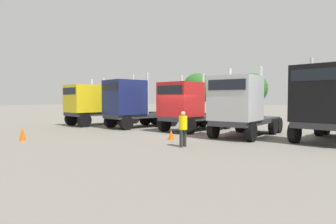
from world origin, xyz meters
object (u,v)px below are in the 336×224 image
Objects in this scene: semi_truck_red at (187,106)px; traffic_cone_far at (23,134)px; traffic_cone_near at (171,135)px; semi_truck_navy at (130,103)px; visitor_in_hivis at (183,126)px; semi_truck_yellow at (91,104)px; semi_truck_silver at (240,106)px; semi_truck_black at (326,104)px.

traffic_cone_far is (-5.23, -8.71, -1.39)m from semi_truck_red.
semi_truck_red reaches higher than traffic_cone_near.
semi_truck_navy is 3.68× the size of visitor_in_hivis.
traffic_cone_near is (10.47, -3.74, -1.52)m from semi_truck_yellow.
visitor_in_hivis reaches higher than traffic_cone_far.
semi_truck_navy is 4.90m from semi_truck_red.
semi_truck_silver is (4.19, -1.15, 0.08)m from semi_truck_red.
semi_truck_navy is 1.02× the size of semi_truck_red.
traffic_cone_far is at bearing 12.76° from semi_truck_navy.
semi_truck_yellow is at bearing 115.07° from traffic_cone_far.
semi_truck_red is 8.53× the size of traffic_cone_far.
semi_truck_red is (4.89, 0.21, -0.19)m from semi_truck_navy.
semi_truck_yellow reaches higher than traffic_cone_near.
traffic_cone_near is (-7.23, -3.29, -1.73)m from semi_truck_black.
semi_truck_navy is 7.46m from traffic_cone_near.
semi_truck_black is 7.51m from visitor_in_hivis.
semi_truck_yellow reaches higher than semi_truck_red.
semi_truck_silver is at bearing -73.11° from semi_truck_black.
traffic_cone_far is at bearing -21.96° from semi_truck_red.
semi_truck_navy is at bearing 151.74° from visitor_in_hivis.
semi_truck_yellow is 3.97× the size of visitor_in_hivis.
visitor_in_hivis is (7.98, -5.57, -0.97)m from semi_truck_navy.
traffic_cone_far is (-6.53, -4.69, 0.07)m from traffic_cone_near.
semi_truck_silver is (13.36, -0.87, 0.03)m from semi_truck_yellow.
semi_truck_red is (9.17, 0.29, -0.05)m from semi_truck_yellow.
semi_truck_red is 4.35m from semi_truck_silver.
semi_truck_black is 9.27× the size of traffic_cone_far.
visitor_in_hivis reaches higher than traffic_cone_near.
semi_truck_red is 0.92× the size of semi_truck_black.
semi_truck_red is 10.79× the size of traffic_cone_near.
semi_truck_silver is 12.17m from traffic_cone_far.
semi_truck_yellow is 1.01× the size of semi_truck_black.
traffic_cone_near is 8.04m from traffic_cone_far.
traffic_cone_near is at bearing -54.25° from semi_truck_black.
semi_truck_yellow is 11.82× the size of traffic_cone_near.
semi_truck_navy is (4.28, 0.07, 0.14)m from semi_truck_yellow.
traffic_cone_far is (3.94, -8.42, -1.44)m from semi_truck_yellow.
semi_truck_silver is 11.34× the size of traffic_cone_near.
traffic_cone_far is (-13.76, -7.98, -1.65)m from semi_truck_black.
traffic_cone_near is at bearing 26.98° from semi_truck_red.
semi_truck_navy reaches higher than semi_truck_yellow.
visitor_in_hivis is at bearing -35.87° from semi_truck_black.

